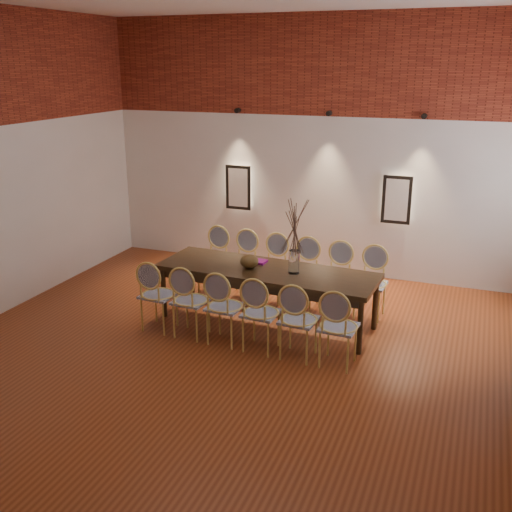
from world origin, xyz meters
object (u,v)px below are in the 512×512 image
(chair_near_e, at_px, (299,320))
(chair_near_c, at_px, (225,307))
(chair_near_d, at_px, (261,313))
(chair_near_a, at_px, (159,295))
(chair_near_b, at_px, (191,301))
(chair_far_d, at_px, (303,274))
(book, at_px, (257,261))
(chair_far_a, at_px, (213,261))
(chair_far_b, at_px, (242,265))
(dining_table, at_px, (267,296))
(chair_far_e, at_px, (336,279))
(chair_far_c, at_px, (272,270))
(vase, at_px, (294,262))
(chair_far_f, at_px, (370,284))
(bowl, at_px, (249,261))
(chair_near_f, at_px, (339,327))

(chair_near_e, bearing_deg, chair_near_c, -180.00)
(chair_near_c, height_order, chair_near_d, same)
(chair_near_a, xyz_separation_m, chair_near_c, (0.95, -0.05, 0.00))
(chair_near_b, bearing_deg, chair_near_d, 0.00)
(chair_far_d, height_order, book, chair_far_d)
(chair_far_a, relative_size, book, 3.62)
(chair_near_e, bearing_deg, chair_far_b, 134.00)
(dining_table, relative_size, chair_far_e, 3.03)
(dining_table, distance_m, chair_far_e, 1.03)
(dining_table, distance_m, chair_near_c, 0.78)
(dining_table, bearing_deg, chair_near_e, -46.00)
(chair_far_c, bearing_deg, chair_near_a, 57.23)
(chair_near_b, height_order, chair_far_e, same)
(chair_near_a, relative_size, chair_far_b, 1.00)
(chair_near_b, distance_m, chair_near_d, 0.95)
(chair_near_a, bearing_deg, vase, 25.38)
(chair_far_c, xyz_separation_m, chair_far_d, (0.47, -0.03, 0.00))
(chair_near_b, height_order, chair_far_b, same)
(chair_far_f, distance_m, bowl, 1.66)
(dining_table, xyz_separation_m, chair_far_c, (-0.20, 0.75, 0.09))
(chair_far_e, distance_m, bowl, 1.28)
(chair_far_d, bearing_deg, book, 49.05)
(dining_table, height_order, chair_near_a, chair_near_a)
(chair_near_d, relative_size, chair_far_b, 1.00)
(book, bearing_deg, chair_near_b, -120.31)
(chair_near_a, bearing_deg, chair_far_c, 57.23)
(chair_far_a, bearing_deg, chair_near_c, 122.77)
(bowl, bearing_deg, chair_far_f, 25.95)
(chair_far_d, distance_m, book, 0.78)
(chair_far_d, bearing_deg, chair_near_e, 107.84)
(chair_near_e, distance_m, vase, 0.92)
(chair_near_f, bearing_deg, bowl, 154.08)
(chair_far_b, height_order, chair_far_e, same)
(book, bearing_deg, dining_table, -42.73)
(chair_near_f, relative_size, vase, 3.13)
(chair_near_e, distance_m, chair_far_b, 2.05)
(chair_far_c, height_order, chair_far_e, same)
(dining_table, bearing_deg, chair_far_d, 72.16)
(chair_near_c, relative_size, chair_far_f, 1.00)
(chair_near_e, distance_m, bowl, 1.22)
(chair_near_f, xyz_separation_m, chair_far_f, (0.08, 1.47, 0.00))
(chair_near_f, bearing_deg, chair_far_a, 148.14)
(chair_near_b, distance_m, chair_far_f, 2.41)
(chair_near_e, xyz_separation_m, book, (-0.89, 0.98, 0.30))
(chair_near_a, xyz_separation_m, vase, (1.59, 0.65, 0.43))
(chair_near_d, bearing_deg, chair_near_a, 180.00)
(chair_near_e, height_order, chair_far_f, same)
(chair_near_a, height_order, bowl, chair_near_a)
(chair_near_d, bearing_deg, bowl, 124.07)
(dining_table, relative_size, chair_near_d, 3.03)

